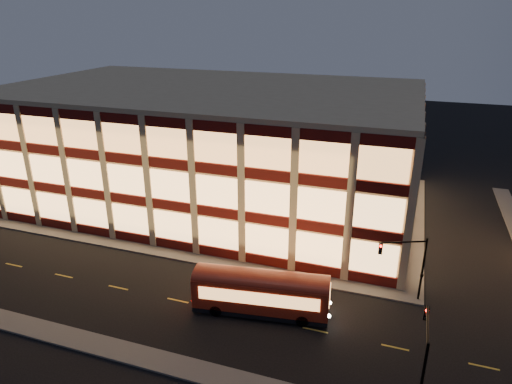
% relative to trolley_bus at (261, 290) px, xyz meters
% --- Properties ---
extents(ground, '(200.00, 200.00, 0.00)m').
position_rel_trolley_bus_xyz_m(ground, '(-11.24, 5.11, -2.06)').
color(ground, black).
rests_on(ground, ground).
extents(sidewalk_office_south, '(54.00, 2.00, 0.15)m').
position_rel_trolley_bus_xyz_m(sidewalk_office_south, '(-14.24, 6.11, -1.99)').
color(sidewalk_office_south, '#514F4C').
rests_on(sidewalk_office_south, ground).
extents(sidewalk_office_east, '(2.00, 30.00, 0.15)m').
position_rel_trolley_bus_xyz_m(sidewalk_office_east, '(11.76, 22.11, -1.99)').
color(sidewalk_office_east, '#514F4C').
rests_on(sidewalk_office_east, ground).
extents(sidewalk_near, '(100.00, 2.00, 0.15)m').
position_rel_trolley_bus_xyz_m(sidewalk_near, '(-11.24, -7.89, -1.99)').
color(sidewalk_near, '#514F4C').
rests_on(sidewalk_near, ground).
extents(office_building, '(50.45, 30.45, 14.50)m').
position_rel_trolley_bus_xyz_m(office_building, '(-14.15, 22.02, 5.19)').
color(office_building, tan).
rests_on(office_building, ground).
extents(traffic_signal_far, '(3.79, 1.87, 6.00)m').
position_rel_trolley_bus_xyz_m(traffic_signal_far, '(10.97, 5.35, 2.05)').
color(traffic_signal_far, black).
rests_on(traffic_signal_far, ground).
extents(traffic_signal_near, '(0.32, 4.45, 6.00)m').
position_rel_trolley_bus_xyz_m(traffic_signal_near, '(12.26, -5.92, 2.07)').
color(traffic_signal_near, black).
rests_on(traffic_signal_near, ground).
extents(trolley_bus, '(11.26, 4.29, 3.72)m').
position_rel_trolley_bus_xyz_m(trolley_bus, '(0.00, 0.00, 0.00)').
color(trolley_bus, maroon).
rests_on(trolley_bus, ground).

